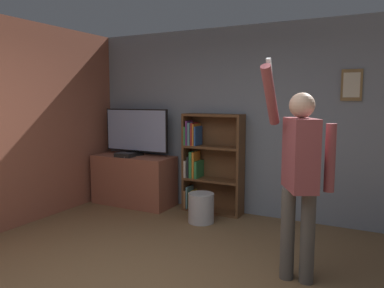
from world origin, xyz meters
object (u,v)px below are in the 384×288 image
waste_bin (201,208)px  person (300,168)px  television (136,131)px  game_console (125,155)px  bookshelf (208,162)px

waste_bin → person: bearing=-35.7°
television → game_console: television is taller
person → television: bearing=-145.0°
television → bookshelf: 1.28m
television → bookshelf: television is taller
game_console → person: size_ratio=0.14×
bookshelf → person: (1.64, -1.59, 0.32)m
television → bookshelf: (1.20, 0.10, -0.42)m
television → game_console: 0.43m
game_console → person: person is taller
television → person: person is taller
television → person: 3.21m
game_console → waste_bin: size_ratio=0.69×
game_console → television: bearing=79.8°
game_console → bookshelf: (1.25, 0.36, -0.07)m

